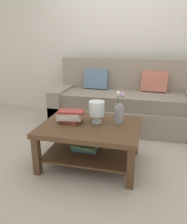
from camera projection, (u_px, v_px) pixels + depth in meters
ground_plane at (103, 152)px, 2.77m from camera, size 10.00×10.00×0.00m
back_wall at (123, 40)px, 3.88m from camera, size 6.40×0.12×2.70m
couch at (124, 104)px, 3.57m from camera, size 2.22×0.90×1.06m
coffee_table at (90, 136)px, 2.44m from camera, size 1.06×0.80×0.46m
book_stack_main at (70, 116)px, 2.47m from camera, size 0.31×0.23×0.14m
glass_hurricane_vase at (97, 109)px, 2.43m from camera, size 0.17×0.17×0.24m
flower_pitcher at (119, 111)px, 2.43m from camera, size 0.11×0.10×0.36m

